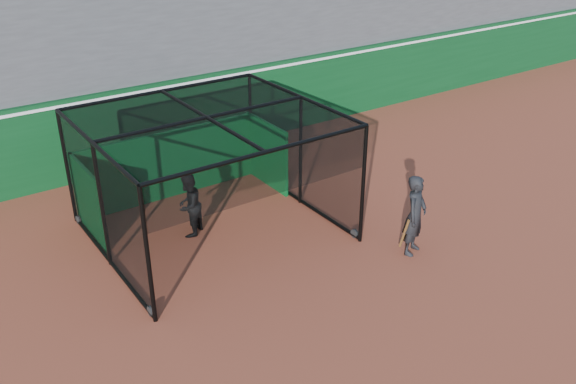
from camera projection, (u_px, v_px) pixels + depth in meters
ground at (325, 290)px, 12.99m from camera, size 120.00×120.00×0.00m
outfield_wall at (155, 121)px, 18.65m from camera, size 50.00×0.50×2.50m
batting_cage at (210, 176)px, 14.61m from camera, size 5.43×5.05×2.98m
batter at (189, 205)px, 14.74m from camera, size 0.99×0.97×1.61m
on_deck_player at (415, 215)px, 13.94m from camera, size 0.84×0.72×1.95m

